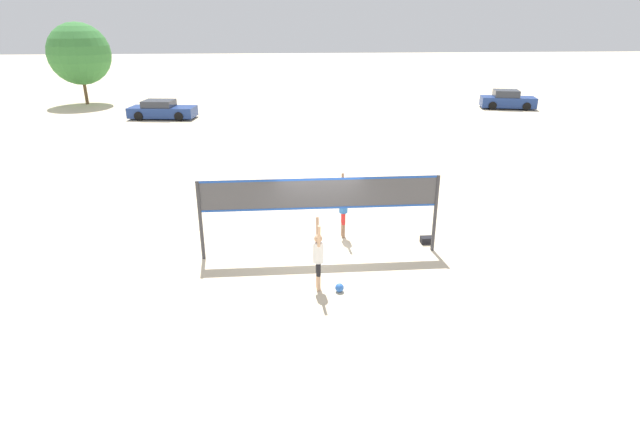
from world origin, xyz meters
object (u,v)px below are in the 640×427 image
object	(u,v)px
parked_car_near	(507,100)
tree_left_cluster	(79,54)
volleyball_net	(320,200)
parked_car_mid	(162,110)
player_blocker	(343,205)
gear_bag	(427,240)
player_spiker	(318,254)
volleyball	(339,288)

from	to	relation	value
parked_car_near	tree_left_cluster	xyz separation A→B (m)	(-34.94, 5.15, 3.47)
parked_car_near	tree_left_cluster	world-z (taller)	tree_left_cluster
volleyball_net	parked_car_mid	bearing A→B (deg)	112.16
volleyball_net	player_blocker	size ratio (longest dim) A/B	3.41
volleyball_net	gear_bag	bearing A→B (deg)	8.63
volleyball_net	player_blocker	distance (m)	1.69
player_spiker	tree_left_cluster	size ratio (longest dim) A/B	0.30
parked_car_near	gear_bag	bearing A→B (deg)	-105.14
volleyball	parked_car_near	bearing A→B (deg)	58.71
player_blocker	gear_bag	bearing A→B (deg)	74.07
player_spiker	parked_car_mid	bearing A→B (deg)	20.07
volleyball	player_spiker	bearing A→B (deg)	159.72
gear_bag	tree_left_cluster	bearing A→B (deg)	124.57
volleyball_net	player_spiker	xyz separation A→B (m)	(-0.22, -2.11, -0.75)
player_spiker	player_blocker	bearing A→B (deg)	-17.90
volleyball_net	tree_left_cluster	bearing A→B (deg)	119.43
volleyball	parked_car_near	distance (m)	32.97
player_blocker	gear_bag	distance (m)	2.92
player_blocker	gear_bag	world-z (taller)	player_blocker
parked_car_mid	volleyball	bearing A→B (deg)	-61.69
volleyball_net	volleyball	bearing A→B (deg)	-81.94
player_blocker	parked_car_near	world-z (taller)	player_blocker
volleyball_net	parked_car_near	world-z (taller)	volleyball_net
volleyball_net	parked_car_near	distance (m)	31.21
parked_car_near	volleyball_net	bearing A→B (deg)	-110.32
gear_bag	volleyball	bearing A→B (deg)	-138.21
gear_bag	tree_left_cluster	xyz separation A→B (m)	(-21.00, 30.48, 4.02)
parked_car_near	parked_car_mid	distance (m)	27.16
parked_car_near	parked_car_mid	bearing A→B (deg)	-161.56
player_spiker	volleyball	xyz separation A→B (m)	(0.55, -0.20, -0.91)
player_spiker	parked_car_mid	xyz separation A→B (m)	(-9.40, 25.72, -0.42)
gear_bag	player_blocker	bearing A→B (deg)	164.07
player_blocker	tree_left_cluster	distance (m)	35.07
volleyball	gear_bag	world-z (taller)	volleyball
player_spiker	tree_left_cluster	bearing A→B (deg)	27.54
tree_left_cluster	parked_car_near	bearing A→B (deg)	-8.38
parked_car_mid	gear_bag	bearing A→B (deg)	-53.06
volleyball	parked_car_near	xyz separation A→B (m)	(17.12, 28.17, 0.54)
player_spiker	gear_bag	distance (m)	4.66
player_blocker	parked_car_near	xyz separation A→B (m)	(16.57, 24.57, -0.45)
player_blocker	parked_car_mid	xyz separation A→B (m)	(-10.49, 22.33, -0.50)
volleyball	parked_car_mid	size ratio (longest dim) A/B	0.05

